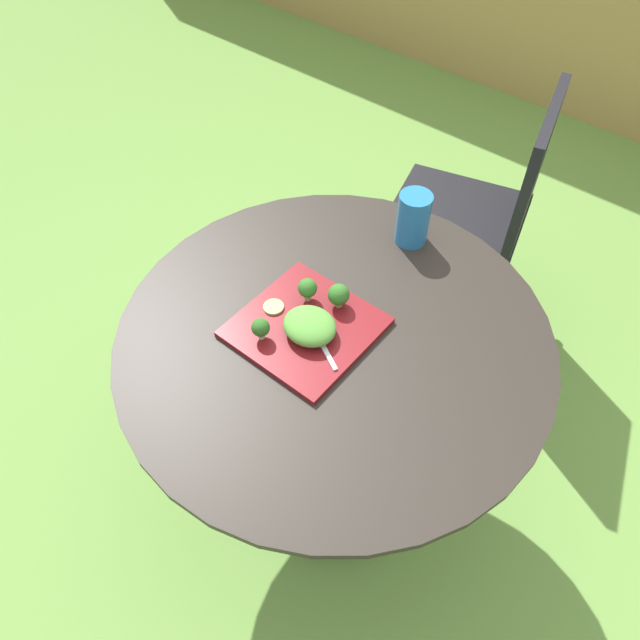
# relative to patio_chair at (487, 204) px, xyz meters

# --- Properties ---
(ground_plane) EXTENTS (12.00, 12.00, 0.00)m
(ground_plane) POSITION_rel_patio_chair_xyz_m (0.06, -0.89, -0.53)
(ground_plane) COLOR #669342
(patio_table) EXTENTS (0.98, 0.98, 0.76)m
(patio_table) POSITION_rel_patio_chair_xyz_m (0.06, -0.89, -0.02)
(patio_table) COLOR #28231E
(patio_table) RESTS_ON ground_plane
(patio_chair) EXTENTS (0.54, 0.54, 0.90)m
(patio_chair) POSITION_rel_patio_chair_xyz_m (0.00, 0.00, 0.00)
(patio_chair) COLOR black
(patio_chair) RESTS_ON ground_plane
(salad_plate) EXTENTS (0.29, 0.29, 0.01)m
(salad_plate) POSITION_rel_patio_chair_xyz_m (0.00, -0.92, 0.24)
(salad_plate) COLOR maroon
(salad_plate) RESTS_ON patio_table
(drinking_glass) EXTENTS (0.08, 0.08, 0.14)m
(drinking_glass) POSITION_rel_patio_chair_xyz_m (0.02, -0.53, 0.29)
(drinking_glass) COLOR #236BA8
(drinking_glass) RESTS_ON patio_table
(fork) EXTENTS (0.14, 0.09, 0.00)m
(fork) POSITION_rel_patio_chair_xyz_m (0.05, -0.93, 0.25)
(fork) COLOR silver
(fork) RESTS_ON salad_plate
(lettuce_mound) EXTENTS (0.12, 0.11, 0.05)m
(lettuce_mound) POSITION_rel_patio_chair_xyz_m (0.03, -0.93, 0.27)
(lettuce_mound) COLOR #519338
(lettuce_mound) RESTS_ON salad_plate
(broccoli_floret_0) EXTENTS (0.04, 0.04, 0.05)m
(broccoli_floret_0) POSITION_rel_patio_chair_xyz_m (-0.05, -1.01, 0.28)
(broccoli_floret_0) COLOR #99B770
(broccoli_floret_0) RESTS_ON salad_plate
(broccoli_floret_1) EXTENTS (0.04, 0.04, 0.06)m
(broccoli_floret_1) POSITION_rel_patio_chair_xyz_m (-0.04, -0.86, 0.28)
(broccoli_floret_1) COLOR #99B770
(broccoli_floret_1) RESTS_ON salad_plate
(broccoli_floret_2) EXTENTS (0.05, 0.05, 0.06)m
(broccoli_floret_2) POSITION_rel_patio_chair_xyz_m (0.02, -0.83, 0.28)
(broccoli_floret_2) COLOR #99B770
(broccoli_floret_2) RESTS_ON salad_plate
(cucumber_slice_0) EXTENTS (0.05, 0.05, 0.01)m
(cucumber_slice_0) POSITION_rel_patio_chair_xyz_m (-0.09, -0.93, 0.25)
(cucumber_slice_0) COLOR #8EB766
(cucumber_slice_0) RESTS_ON salad_plate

